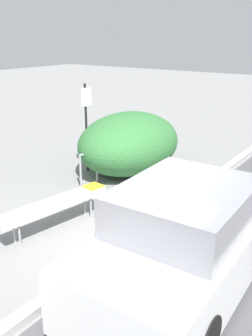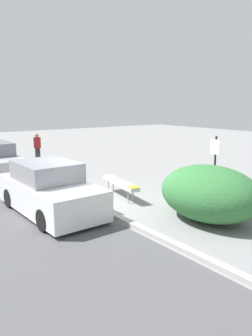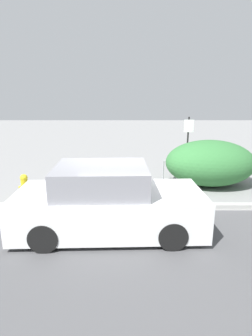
# 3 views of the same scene
# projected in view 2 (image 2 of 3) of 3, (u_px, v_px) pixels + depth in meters

# --- Properties ---
(ground_plane) EXTENTS (60.00, 60.00, 0.00)m
(ground_plane) POSITION_uv_depth(u_px,v_px,m) (90.00, 206.00, 10.65)
(ground_plane) COLOR gray
(curb) EXTENTS (60.00, 0.20, 0.13)m
(curb) POSITION_uv_depth(u_px,v_px,m) (90.00, 204.00, 10.64)
(curb) COLOR #A8A8A3
(curb) RESTS_ON ground_plane
(bench) EXTENTS (2.29, 0.70, 0.60)m
(bench) POSITION_uv_depth(u_px,v_px,m) (120.00, 183.00, 11.56)
(bench) COLOR #99999E
(bench) RESTS_ON ground_plane
(bike_rack) EXTENTS (0.55, 0.15, 0.83)m
(bike_rack) POSITION_uv_depth(u_px,v_px,m) (181.00, 191.00, 10.50)
(bike_rack) COLOR #99999E
(bike_rack) RESTS_ON ground_plane
(sign_post) EXTENTS (0.36, 0.08, 2.30)m
(sign_post) POSITION_uv_depth(u_px,v_px,m) (215.00, 166.00, 10.15)
(sign_post) COLOR black
(sign_post) RESTS_ON ground_plane
(fire_hydrant) EXTENTS (0.36, 0.22, 0.77)m
(fire_hydrant) POSITION_uv_depth(u_px,v_px,m) (70.00, 175.00, 13.26)
(fire_hydrant) COLOR gold
(fire_hydrant) RESTS_ON ground_plane
(shrub_hedge) EXTENTS (3.06, 2.33, 1.58)m
(shrub_hedge) POSITION_uv_depth(u_px,v_px,m) (209.00, 193.00, 9.25)
(shrub_hedge) COLOR #337038
(shrub_hedge) RESTS_ON ground_plane
(pedestrian) EXTENTS (0.38, 0.39, 1.57)m
(pedestrian) POSITION_uv_depth(u_px,v_px,m) (37.00, 146.00, 18.90)
(pedestrian) COLOR #333338
(pedestrian) RESTS_ON ground_plane
(parked_car_near) EXTENTS (4.18, 1.89, 1.55)m
(parked_car_near) POSITION_uv_depth(u_px,v_px,m) (49.00, 190.00, 9.93)
(parked_car_near) COLOR black
(parked_car_near) RESTS_ON ground_plane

